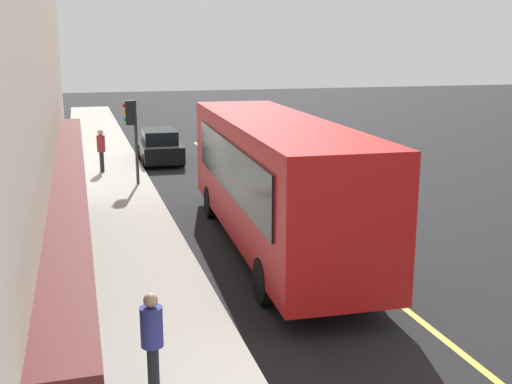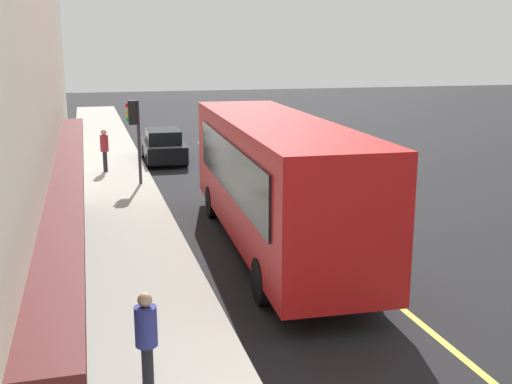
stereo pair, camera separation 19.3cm
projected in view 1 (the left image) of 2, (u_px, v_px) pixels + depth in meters
name	position (u px, v px, depth m)	size (l,w,h in m)	color
ground	(305.00, 229.00, 18.61)	(120.00, 120.00, 0.00)	black
sidewalk	(125.00, 242.00, 17.18)	(80.00, 3.16, 0.15)	#B2ADA3
lane_centre_stripe	(305.00, 229.00, 18.61)	(36.00, 0.16, 0.01)	#D8D14C
bus	(274.00, 176.00, 16.45)	(11.23, 3.01, 3.50)	red
traffic_light	(131.00, 122.00, 23.48)	(0.30, 0.52, 3.20)	#2D2D33
car_black	(160.00, 146.00, 29.32)	(4.35, 1.97, 1.52)	black
pedestrian_waiting	(152.00, 334.00, 9.34)	(0.34, 0.34, 1.63)	black
pedestrian_near_storefront	(101.00, 147.00, 26.10)	(0.34, 0.34, 1.80)	black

